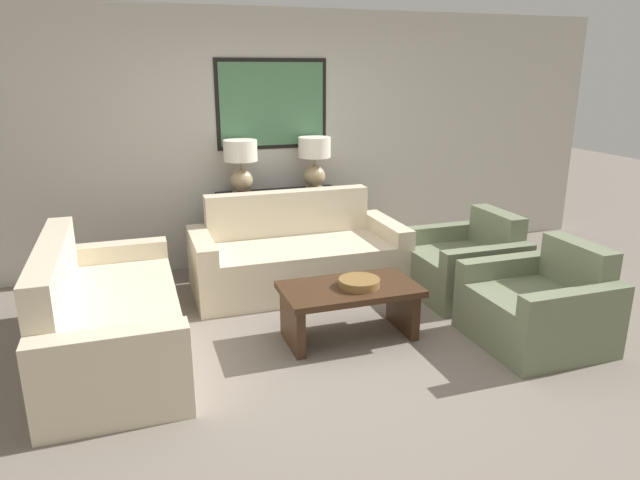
% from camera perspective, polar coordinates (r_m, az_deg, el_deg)
% --- Properties ---
extents(ground_plane, '(20.00, 20.00, 0.00)m').
position_cam_1_polar(ground_plane, '(4.41, 3.09, -11.00)').
color(ground_plane, slate).
extents(back_wall, '(7.87, 0.12, 2.65)m').
position_cam_1_polar(back_wall, '(6.19, -4.85, 10.00)').
color(back_wall, beige).
rests_on(back_wall, ground_plane).
extents(console_table, '(1.29, 0.38, 0.82)m').
position_cam_1_polar(console_table, '(6.12, -4.04, 1.11)').
color(console_table, black).
rests_on(console_table, ground_plane).
extents(table_lamp_left, '(0.34, 0.34, 0.55)m').
position_cam_1_polar(table_lamp_left, '(5.88, -7.93, 7.78)').
color(table_lamp_left, tan).
rests_on(table_lamp_left, console_table).
extents(table_lamp_right, '(0.34, 0.34, 0.55)m').
position_cam_1_polar(table_lamp_right, '(6.07, -0.56, 8.22)').
color(table_lamp_right, tan).
rests_on(table_lamp_right, console_table).
extents(couch_by_back_wall, '(2.01, 0.91, 0.89)m').
position_cam_1_polar(couch_by_back_wall, '(5.53, -2.27, -1.75)').
color(couch_by_back_wall, beige).
rests_on(couch_by_back_wall, ground_plane).
extents(couch_by_side, '(0.91, 2.01, 0.89)m').
position_cam_1_polar(couch_by_side, '(4.48, -20.50, -7.41)').
color(couch_by_side, beige).
rests_on(couch_by_side, ground_plane).
extents(coffee_table, '(1.06, 0.59, 0.44)m').
position_cam_1_polar(coffee_table, '(4.49, 2.96, -6.08)').
color(coffee_table, '#3D2616').
rests_on(coffee_table, ground_plane).
extents(decorative_bowl, '(0.32, 0.32, 0.06)m').
position_cam_1_polar(decorative_bowl, '(4.43, 3.94, -4.27)').
color(decorative_bowl, olive).
rests_on(decorative_bowl, coffee_table).
extents(armchair_near_back_wall, '(0.89, 0.92, 0.78)m').
position_cam_1_polar(armchair_near_back_wall, '(5.54, 14.29, -2.53)').
color(armchair_near_back_wall, '#707A5B').
rests_on(armchair_near_back_wall, ground_plane).
extents(armchair_near_camera, '(0.89, 0.92, 0.78)m').
position_cam_1_polar(armchair_near_camera, '(4.76, 21.07, -6.40)').
color(armchair_near_camera, '#707A5B').
rests_on(armchair_near_camera, ground_plane).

